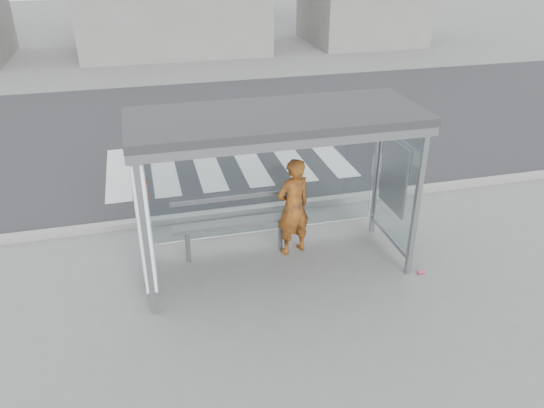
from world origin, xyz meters
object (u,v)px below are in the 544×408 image
Objects in this scene: bench at (234,223)px; soda_can at (421,272)px; bus_shelter at (251,155)px; person at (293,207)px.

bench reaches higher than soda_can.
bus_shelter reaches higher than soda_can.
soda_can is at bearing -17.96° from bus_shelter.
bench is 18.89× the size of soda_can.
person reaches higher than bench.
person is at bearing 23.88° from bus_shelter.
bench is (-0.20, 0.48, -1.37)m from bus_shelter.
bus_shelter is 1.40m from person.
person is (0.76, 0.34, -1.13)m from bus_shelter.
bus_shelter is 2.09× the size of bench.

